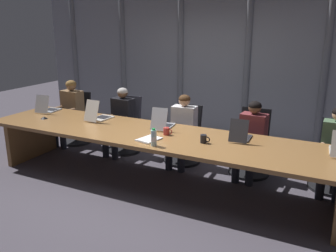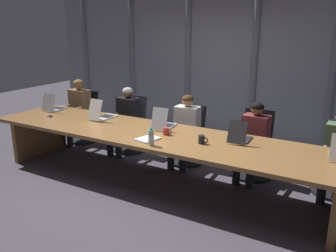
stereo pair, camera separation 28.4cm
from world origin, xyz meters
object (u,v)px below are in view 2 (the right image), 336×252
object	(u,v)px
coffee_mug_far	(202,140)
person_left_end	(77,107)
office_chair_right_mid	(253,152)
laptop_left_mid	(102,115)
person_right_mid	(253,137)
conference_mic_left_side	(50,116)
person_center	(185,127)
spiral_notepad	(147,139)
office_chair_left_end	(84,122)
office_chair_left_mid	(131,130)
person_left_mid	(125,117)
laptop_right_mid	(240,137)
water_bottle_primary	(151,138)
office_chair_center	(187,141)
laptop_left_end	(55,107)
laptop_center	(164,124)
coffee_mug_near	(166,131)

from	to	relation	value
coffee_mug_far	person_left_end	bearing A→B (deg)	163.07
office_chair_right_mid	person_left_end	distance (m)	3.35
laptop_left_mid	person_left_end	size ratio (longest dim) A/B	0.39
person_right_mid	conference_mic_left_side	xyz separation A→B (m)	(-3.04, -0.92, 0.12)
person_center	spiral_notepad	distance (m)	1.11
office_chair_left_end	conference_mic_left_side	distance (m)	1.19
office_chair_left_mid	person_left_mid	bearing A→B (deg)	3.08
laptop_right_mid	office_chair_left_mid	distance (m)	2.41
person_left_mid	person_center	size ratio (longest dim) A/B	1.02
laptop_left_mid	person_center	bearing A→B (deg)	-60.10
office_chair_left_mid	person_right_mid	size ratio (longest dim) A/B	0.85
water_bottle_primary	coffee_mug_far	bearing A→B (deg)	36.82
office_chair_center	person_left_end	distance (m)	2.27
laptop_left_end	water_bottle_primary	xyz separation A→B (m)	(2.45, -0.74, 0.04)
laptop_center	person_center	xyz separation A→B (m)	(0.06, 0.54, -0.17)
laptop_left_end	coffee_mug_far	distance (m)	2.97
person_left_mid	coffee_mug_far	xyz separation A→B (m)	(1.86, -0.90, 0.15)
office_chair_left_end	spiral_notepad	distance (m)	2.65
office_chair_left_mid	laptop_right_mid	bearing A→B (deg)	71.62
person_left_end	water_bottle_primary	size ratio (longest dim) A/B	5.34
office_chair_right_mid	person_left_mid	distance (m)	2.24
coffee_mug_far	conference_mic_left_side	xyz separation A→B (m)	(-2.66, -0.02, -0.03)
person_left_mid	coffee_mug_near	xyz separation A→B (m)	(1.30, -0.81, 0.15)
laptop_left_mid	spiral_notepad	size ratio (longest dim) A/B	1.34
conference_mic_left_side	laptop_left_end	bearing A→B (deg)	127.49
office_chair_right_mid	conference_mic_left_side	world-z (taller)	office_chair_right_mid
person_center	person_right_mid	size ratio (longest dim) A/B	1.00
water_bottle_primary	conference_mic_left_side	size ratio (longest dim) A/B	2.01
laptop_right_mid	coffee_mug_far	distance (m)	0.50
laptop_left_mid	office_chair_left_end	distance (m)	1.40
office_chair_left_end	water_bottle_primary	size ratio (longest dim) A/B	4.20
person_center	coffee_mug_far	size ratio (longest dim) A/B	8.67
laptop_center	person_center	distance (m)	0.57
office_chair_right_mid	coffee_mug_far	xyz separation A→B (m)	(-0.36, -1.06, 0.43)
coffee_mug_far	water_bottle_primary	bearing A→B (deg)	-143.18
water_bottle_primary	coffee_mug_far	distance (m)	0.63
office_chair_left_mid	coffee_mug_far	world-z (taller)	office_chair_left_mid
person_left_end	office_chair_center	bearing A→B (deg)	98.78
office_chair_left_mid	person_left_mid	distance (m)	0.33
coffee_mug_far	person_left_mid	bearing A→B (deg)	154.22
office_chair_left_end	coffee_mug_near	distance (m)	2.63
person_left_mid	office_chair_right_mid	bearing A→B (deg)	99.37
laptop_right_mid	coffee_mug_near	world-z (taller)	laptop_right_mid
office_chair_left_mid	conference_mic_left_side	distance (m)	1.40
office_chair_left_end	person_center	xyz separation A→B (m)	(2.27, -0.16, 0.28)
person_left_mid	person_right_mid	bearing A→B (deg)	95.10
person_center	water_bottle_primary	bearing A→B (deg)	5.66
laptop_left_end	laptop_left_mid	size ratio (longest dim) A/B	0.93
conference_mic_left_side	laptop_center	bearing A→B (deg)	11.26
office_chair_center	person_left_mid	world-z (taller)	person_left_mid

